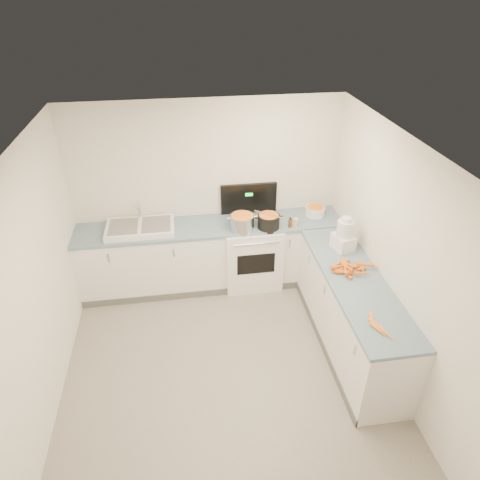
{
  "coord_description": "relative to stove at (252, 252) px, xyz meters",
  "views": [
    {
      "loc": [
        -0.34,
        -3.15,
        3.74
      ],
      "look_at": [
        0.3,
        1.1,
        1.05
      ],
      "focal_mm": 32.0,
      "sensor_mm": 36.0,
      "label": 1
    }
  ],
  "objects": [
    {
      "name": "wall_left",
      "position": [
        -2.3,
        -1.69,
        0.78
      ],
      "size": [
        0.0,
        4.0,
        2.5
      ],
      "primitive_type": null,
      "rotation": [
        1.57,
        0.0,
        1.57
      ],
      "color": "silver",
      "rests_on": "ground"
    },
    {
      "name": "stove",
      "position": [
        0.0,
        0.0,
        0.0
      ],
      "size": [
        0.76,
        0.65,
        1.36
      ],
      "color": "white",
      "rests_on": "ground"
    },
    {
      "name": "peeled_carrots",
      "position": [
        0.82,
        -2.13,
        0.49
      ],
      "size": [
        0.15,
        0.36,
        0.04
      ],
      "color": "orange",
      "rests_on": "counter_right"
    },
    {
      "name": "spice_jar",
      "position": [
        0.54,
        -0.18,
        0.52
      ],
      "size": [
        0.06,
        0.06,
        0.1
      ],
      "primitive_type": "cylinder",
      "color": "#E5B266",
      "rests_on": "counter_back"
    },
    {
      "name": "black_pot",
      "position": [
        0.19,
        -0.16,
        0.55
      ],
      "size": [
        0.29,
        0.29,
        0.2
      ],
      "primitive_type": "cylinder",
      "rotation": [
        0.0,
        0.0,
        -0.04
      ],
      "color": "black",
      "rests_on": "stove"
    },
    {
      "name": "wooden_spoon",
      "position": [
        0.19,
        -0.16,
        0.66
      ],
      "size": [
        0.34,
        0.27,
        0.02
      ],
      "primitive_type": "cylinder",
      "rotation": [
        1.57,
        0.0,
        0.9
      ],
      "color": "#AD7A47",
      "rests_on": "black_pot"
    },
    {
      "name": "extract_bottle",
      "position": [
        0.46,
        -0.19,
        0.52
      ],
      "size": [
        0.05,
        0.05,
        0.12
      ],
      "primitive_type": "cylinder",
      "color": "#593319",
      "rests_on": "counter_back"
    },
    {
      "name": "steel_pot",
      "position": [
        -0.16,
        -0.16,
        0.56
      ],
      "size": [
        0.38,
        0.38,
        0.22
      ],
      "primitive_type": "cylinder",
      "rotation": [
        0.0,
        0.0,
        0.28
      ],
      "color": "silver",
      "rests_on": "stove"
    },
    {
      "name": "counter_back",
      "position": [
        -0.55,
        0.01,
        -0.0
      ],
      "size": [
        3.5,
        0.62,
        0.94
      ],
      "color": "white",
      "rests_on": "ground"
    },
    {
      "name": "peelings",
      "position": [
        -1.66,
        0.02,
        0.54
      ],
      "size": [
        0.25,
        0.27,
        0.01
      ],
      "color": "tan",
      "rests_on": "sink"
    },
    {
      "name": "floor",
      "position": [
        -0.55,
        -1.69,
        -0.47
      ],
      "size": [
        3.5,
        4.0,
        0.0
      ],
      "primitive_type": null,
      "color": "gray",
      "rests_on": "ground"
    },
    {
      "name": "carrot_pile",
      "position": [
        0.86,
        -1.23,
        0.5
      ],
      "size": [
        0.5,
        0.35,
        0.09
      ],
      "color": "orange",
      "rests_on": "counter_right"
    },
    {
      "name": "ceiling",
      "position": [
        -0.55,
        -1.69,
        2.03
      ],
      "size": [
        3.5,
        4.0,
        0.0
      ],
      "primitive_type": null,
      "rotation": [
        3.14,
        0.0,
        0.0
      ],
      "color": "silver",
      "rests_on": "ground"
    },
    {
      "name": "food_processor",
      "position": [
        0.96,
        -0.78,
        0.65
      ],
      "size": [
        0.26,
        0.29,
        0.42
      ],
      "color": "white",
      "rests_on": "counter_right"
    },
    {
      "name": "wall_back",
      "position": [
        -0.55,
        0.31,
        0.78
      ],
      "size": [
        3.5,
        0.0,
        2.5
      ],
      "primitive_type": null,
      "rotation": [
        1.57,
        0.0,
        0.0
      ],
      "color": "silver",
      "rests_on": "ground"
    },
    {
      "name": "wall_right",
      "position": [
        1.2,
        -1.69,
        0.78
      ],
      "size": [
        0.0,
        4.0,
        2.5
      ],
      "primitive_type": null,
      "rotation": [
        1.57,
        0.0,
        -1.57
      ],
      "color": "silver",
      "rests_on": "ground"
    },
    {
      "name": "sink",
      "position": [
        -1.45,
        0.02,
        0.5
      ],
      "size": [
        0.86,
        0.52,
        0.31
      ],
      "color": "white",
      "rests_on": "counter_back"
    },
    {
      "name": "mixing_bowl",
      "position": [
        0.88,
        0.07,
        0.53
      ],
      "size": [
        0.27,
        0.27,
        0.12
      ],
      "primitive_type": "cylinder",
      "rotation": [
        0.0,
        0.0,
        0.04
      ],
      "color": "white",
      "rests_on": "counter_back"
    },
    {
      "name": "counter_right",
      "position": [
        0.9,
        -1.39,
        -0.0
      ],
      "size": [
        0.62,
        2.2,
        0.94
      ],
      "color": "white",
      "rests_on": "ground"
    }
  ]
}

